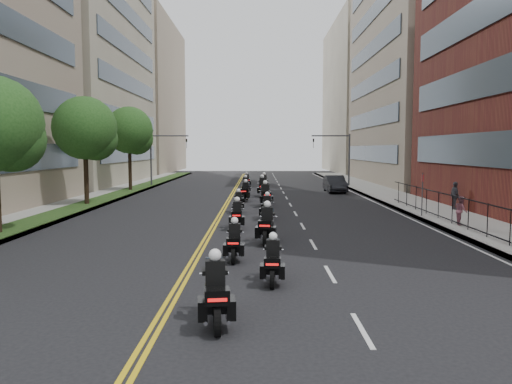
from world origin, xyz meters
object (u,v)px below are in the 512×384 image
at_px(motorcycle_11, 264,183).
at_px(pedestrian_b, 461,210).
at_px(motorcycle_6, 239,203).
at_px(motorcycle_5, 267,208).
at_px(motorcycle_3, 267,227).
at_px(pedestrian_c, 455,196).
at_px(motorcycle_2, 234,243).
at_px(motorcycle_9, 262,188).
at_px(parked_sedan, 335,184).
at_px(motorcycle_8, 245,193).
at_px(motorcycle_7, 266,196).
at_px(motorcycle_12, 247,181).
at_px(motorcycle_4, 237,216).
at_px(motorcycle_1, 273,263).
at_px(motorcycle_0, 216,295).
at_px(motorcycle_10, 246,186).

xyz_separation_m(motorcycle_11, pedestrian_b, (9.83, -22.86, 0.20)).
xyz_separation_m(motorcycle_6, motorcycle_11, (1.83, 17.05, 0.09)).
distance_m(motorcycle_5, motorcycle_11, 19.87).
height_order(motorcycle_3, pedestrian_c, pedestrian_c).
bearing_deg(motorcycle_2, motorcycle_5, 82.87).
height_order(motorcycle_5, motorcycle_11, motorcycle_11).
relative_size(motorcycle_3, motorcycle_9, 0.98).
bearing_deg(parked_sedan, motorcycle_8, -135.91).
relative_size(motorcycle_2, motorcycle_3, 0.86).
bearing_deg(motorcycle_7, motorcycle_6, -123.51).
bearing_deg(motorcycle_11, pedestrian_b, -71.60).
xyz_separation_m(motorcycle_6, motorcycle_8, (0.25, 6.93, 0.07)).
bearing_deg(motorcycle_12, pedestrian_c, -61.09).
bearing_deg(pedestrian_b, motorcycle_4, 102.93).
xyz_separation_m(motorcycle_9, motorcycle_11, (0.24, 6.25, -0.04)).
bearing_deg(motorcycle_12, motorcycle_1, -93.10).
distance_m(motorcycle_4, pedestrian_b, 11.49).
distance_m(motorcycle_2, pedestrian_c, 19.45).
xyz_separation_m(motorcycle_12, parked_sedan, (8.33, -5.74, 0.14)).
bearing_deg(motorcycle_3, parked_sedan, 81.07).
bearing_deg(motorcycle_8, motorcycle_5, -73.54).
bearing_deg(motorcycle_9, motorcycle_2, -93.57).
bearing_deg(motorcycle_2, motorcycle_7, 85.57).
relative_size(motorcycle_3, motorcycle_12, 1.13).
bearing_deg(motorcycle_4, pedestrian_c, 26.81).
height_order(motorcycle_0, motorcycle_1, motorcycle_0).
relative_size(motorcycle_1, parked_sedan, 0.44).
distance_m(motorcycle_8, motorcycle_10, 6.46).
relative_size(motorcycle_4, motorcycle_5, 1.03).
relative_size(motorcycle_8, motorcycle_10, 1.00).
height_order(motorcycle_1, motorcycle_11, motorcycle_11).
height_order(motorcycle_0, motorcycle_8, motorcycle_0).
xyz_separation_m(motorcycle_1, motorcycle_5, (0.06, 13.62, 0.02)).
bearing_deg(motorcycle_2, motorcycle_11, 87.54).
distance_m(motorcycle_0, parked_sedan, 35.93).
bearing_deg(pedestrian_c, motorcycle_11, 32.41).
relative_size(motorcycle_5, motorcycle_8, 0.92).
bearing_deg(motorcycle_9, motorcycle_11, 87.04).
distance_m(motorcycle_11, pedestrian_b, 24.88).
xyz_separation_m(motorcycle_7, pedestrian_c, (12.12, -2.70, 0.31)).
bearing_deg(motorcycle_4, pedestrian_b, 2.35).
relative_size(motorcycle_12, parked_sedan, 0.46).
xyz_separation_m(motorcycle_3, motorcycle_10, (-1.50, 23.46, -0.05)).
xyz_separation_m(motorcycle_0, motorcycle_9, (1.32, 30.81, 0.05)).
xyz_separation_m(motorcycle_9, motorcycle_10, (-1.47, 2.59, -0.06)).
relative_size(motorcycle_10, motorcycle_12, 1.06).
height_order(motorcycle_2, motorcycle_9, motorcycle_9).
distance_m(motorcycle_12, pedestrian_b, 28.98).
distance_m(motorcycle_10, parked_sedan, 8.41).
xyz_separation_m(motorcycle_2, motorcycle_12, (-0.34, 34.10, 0.02)).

